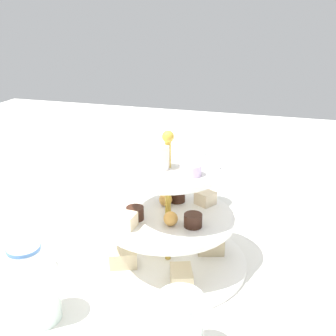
{
  "coord_description": "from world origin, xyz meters",
  "views": [
    {
      "loc": [
        -0.19,
        0.61,
        0.43
      ],
      "look_at": [
        0.0,
        0.0,
        0.18
      ],
      "focal_mm": 44.31,
      "sensor_mm": 36.0,
      "label": 1
    }
  ],
  "objects_px": {
    "tiered_serving_stand": "(168,227)",
    "water_glass_short_left": "(37,295)",
    "teacup_with_saucer": "(25,259)",
    "butter_knife_right": "(69,215)",
    "water_glass_tall_right": "(191,179)",
    "water_glass_mid_back": "(180,327)",
    "butter_knife_left": "(330,267)"
  },
  "relations": [
    {
      "from": "tiered_serving_stand",
      "to": "water_glass_tall_right",
      "type": "relative_size",
      "value": 2.04
    },
    {
      "from": "water_glass_tall_right",
      "to": "water_glass_mid_back",
      "type": "relative_size",
      "value": 1.48
    },
    {
      "from": "water_glass_short_left",
      "to": "butter_knife_left",
      "type": "xyz_separation_m",
      "value": [
        -0.42,
        -0.26,
        -0.04
      ]
    },
    {
      "from": "tiered_serving_stand",
      "to": "teacup_with_saucer",
      "type": "distance_m",
      "value": 0.25
    },
    {
      "from": "butter_knife_right",
      "to": "water_glass_mid_back",
      "type": "height_order",
      "value": "water_glass_mid_back"
    },
    {
      "from": "butter_knife_right",
      "to": "water_glass_mid_back",
      "type": "relative_size",
      "value": 1.83
    },
    {
      "from": "tiered_serving_stand",
      "to": "water_glass_tall_right",
      "type": "height_order",
      "value": "tiered_serving_stand"
    },
    {
      "from": "water_glass_short_left",
      "to": "water_glass_tall_right",
      "type": "bearing_deg",
      "value": -106.13
    },
    {
      "from": "butter_knife_right",
      "to": "water_glass_short_left",
      "type": "bearing_deg",
      "value": 41.84
    },
    {
      "from": "water_glass_short_left",
      "to": "teacup_with_saucer",
      "type": "distance_m",
      "value": 0.13
    },
    {
      "from": "tiered_serving_stand",
      "to": "butter_knife_right",
      "type": "relative_size",
      "value": 1.66
    },
    {
      "from": "teacup_with_saucer",
      "to": "butter_knife_right",
      "type": "xyz_separation_m",
      "value": [
        0.03,
        -0.21,
        -0.02
      ]
    },
    {
      "from": "water_glass_tall_right",
      "to": "butter_knife_left",
      "type": "bearing_deg",
      "value": 150.25
    },
    {
      "from": "water_glass_short_left",
      "to": "butter_knife_left",
      "type": "relative_size",
      "value": 0.49
    },
    {
      "from": "water_glass_short_left",
      "to": "water_glass_mid_back",
      "type": "distance_m",
      "value": 0.22
    },
    {
      "from": "teacup_with_saucer",
      "to": "butter_knife_left",
      "type": "bearing_deg",
      "value": -162.07
    },
    {
      "from": "water_glass_tall_right",
      "to": "water_glass_mid_back",
      "type": "bearing_deg",
      "value": 102.06
    },
    {
      "from": "water_glass_tall_right",
      "to": "butter_knife_left",
      "type": "height_order",
      "value": "water_glass_tall_right"
    },
    {
      "from": "tiered_serving_stand",
      "to": "butter_knife_left",
      "type": "relative_size",
      "value": 1.66
    },
    {
      "from": "tiered_serving_stand",
      "to": "butter_knife_left",
      "type": "distance_m",
      "value": 0.3
    },
    {
      "from": "tiered_serving_stand",
      "to": "butter_knife_left",
      "type": "bearing_deg",
      "value": -166.33
    },
    {
      "from": "water_glass_tall_right",
      "to": "water_glass_short_left",
      "type": "bearing_deg",
      "value": 73.87
    },
    {
      "from": "water_glass_short_left",
      "to": "butter_knife_right",
      "type": "height_order",
      "value": "water_glass_short_left"
    },
    {
      "from": "butter_knife_left",
      "to": "butter_knife_right",
      "type": "relative_size",
      "value": 1.0
    },
    {
      "from": "butter_knife_right",
      "to": "tiered_serving_stand",
      "type": "bearing_deg",
      "value": 86.54
    },
    {
      "from": "water_glass_tall_right",
      "to": "water_glass_short_left",
      "type": "xyz_separation_m",
      "value": [
        0.12,
        0.43,
        -0.03
      ]
    },
    {
      "from": "teacup_with_saucer",
      "to": "water_glass_mid_back",
      "type": "height_order",
      "value": "water_glass_mid_back"
    },
    {
      "from": "water_glass_tall_right",
      "to": "teacup_with_saucer",
      "type": "xyz_separation_m",
      "value": [
        0.21,
        0.33,
        -0.04
      ]
    },
    {
      "from": "butter_knife_right",
      "to": "water_glass_mid_back",
      "type": "distance_m",
      "value": 0.47
    },
    {
      "from": "tiered_serving_stand",
      "to": "water_glass_short_left",
      "type": "bearing_deg",
      "value": 53.95
    },
    {
      "from": "teacup_with_saucer",
      "to": "water_glass_tall_right",
      "type": "bearing_deg",
      "value": -122.64
    },
    {
      "from": "water_glass_short_left",
      "to": "butter_knife_left",
      "type": "height_order",
      "value": "water_glass_short_left"
    }
  ]
}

